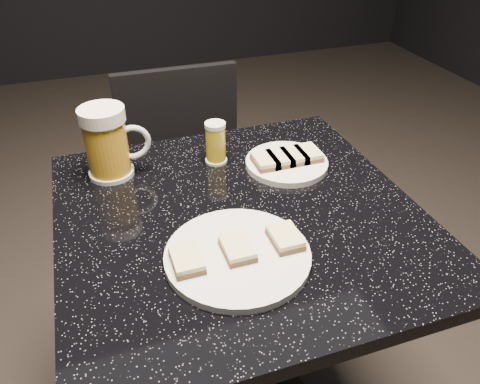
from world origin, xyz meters
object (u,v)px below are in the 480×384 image
object	(u,v)px
plate_small	(287,163)
chair	(190,193)
plate_large	(238,256)
beer_tumbler	(216,143)
table	(240,298)
beer_mug	(108,142)

from	to	relation	value
plate_small	chair	xyz separation A→B (m)	(-0.16, 0.33, -0.26)
chair	plate_large	bearing A→B (deg)	-94.35
plate_large	beer_tumbler	world-z (taller)	beer_tumbler
table	beer_tumbler	bearing A→B (deg)	86.61
plate_small	beer_tumbler	distance (m)	0.17
beer_tumbler	plate_large	bearing A→B (deg)	-100.13
plate_large	chair	xyz separation A→B (m)	(0.04, 0.59, -0.26)
beer_mug	chair	bearing A→B (deg)	47.64
beer_tumbler	plate_small	bearing A→B (deg)	-26.12
plate_small	table	distance (m)	0.32
beer_tumbler	chair	distance (m)	0.40
plate_large	table	bearing A→B (deg)	69.29
table	beer_tumbler	size ratio (longest dim) A/B	7.65
plate_large	chair	size ratio (longest dim) A/B	0.30
beer_mug	beer_tumbler	bearing A→B (deg)	-5.22
beer_mug	beer_tumbler	distance (m)	0.23
plate_large	beer_mug	size ratio (longest dim) A/B	1.61
table	chair	distance (m)	0.47
plate_small	beer_tumbler	world-z (taller)	beer_tumbler
plate_large	beer_mug	xyz separation A→B (m)	(-0.17, 0.35, 0.07)
plate_large	beer_mug	distance (m)	0.40
beer_mug	beer_tumbler	size ratio (longest dim) A/B	1.61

